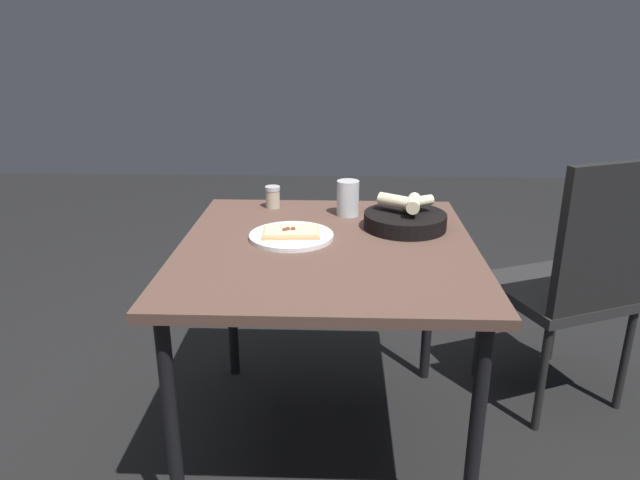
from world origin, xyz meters
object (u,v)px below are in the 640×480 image
at_px(pizza_plate, 291,235).
at_px(chair_near, 579,274).
at_px(bread_basket, 405,218).
at_px(beer_glass, 348,200).
at_px(dining_table, 327,264).
at_px(pepper_shaker, 273,198).

height_order(pizza_plate, chair_near, chair_near).
height_order(bread_basket, beer_glass, beer_glass).
height_order(bread_basket, chair_near, chair_near).
bearing_deg(beer_glass, pizza_plate, 54.51).
relative_size(dining_table, pizza_plate, 3.64).
xyz_separation_m(dining_table, pepper_shaker, (0.21, -0.39, 0.11)).
height_order(dining_table, beer_glass, beer_glass).
xyz_separation_m(dining_table, beer_glass, (-0.07, -0.30, 0.12)).
relative_size(beer_glass, pepper_shaker, 1.54).
distance_m(bread_basket, chair_near, 0.69).
relative_size(pizza_plate, chair_near, 0.28).
bearing_deg(pizza_plate, chair_near, -168.10).
xyz_separation_m(dining_table, chair_near, (-0.90, -0.26, -0.13)).
height_order(pepper_shaker, chair_near, chair_near).
xyz_separation_m(bread_basket, pepper_shaker, (0.47, -0.22, 0.00)).
xyz_separation_m(bread_basket, beer_glass, (0.19, -0.14, 0.02)).
distance_m(dining_table, bread_basket, 0.32).
height_order(dining_table, chair_near, chair_near).
bearing_deg(dining_table, chair_near, -163.69).
xyz_separation_m(pizza_plate, chair_near, (-1.02, -0.21, -0.21)).
xyz_separation_m(dining_table, pizza_plate, (0.12, -0.05, 0.08)).
relative_size(bread_basket, chair_near, 0.28).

